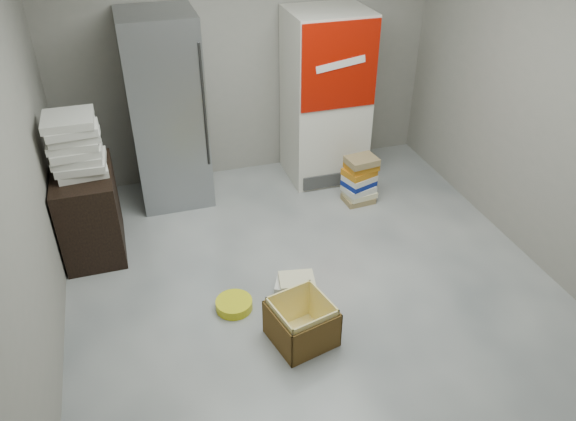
% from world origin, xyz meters
% --- Properties ---
extents(ground, '(5.00, 5.00, 0.00)m').
position_xyz_m(ground, '(0.00, 0.00, 0.00)').
color(ground, beige).
rests_on(ground, ground).
extents(room_shell, '(4.04, 5.04, 2.82)m').
position_xyz_m(room_shell, '(0.00, 0.00, 1.80)').
color(room_shell, gray).
rests_on(room_shell, ground).
extents(steel_fridge, '(0.70, 0.72, 1.90)m').
position_xyz_m(steel_fridge, '(-0.90, 2.13, 0.95)').
color(steel_fridge, '#9DA0A5').
rests_on(steel_fridge, ground).
extents(coke_cooler, '(0.80, 0.73, 1.80)m').
position_xyz_m(coke_cooler, '(0.75, 2.12, 0.90)').
color(coke_cooler, silver).
rests_on(coke_cooler, ground).
extents(wood_shelf, '(0.50, 0.80, 0.80)m').
position_xyz_m(wood_shelf, '(-1.73, 1.40, 0.40)').
color(wood_shelf, black).
rests_on(wood_shelf, ground).
extents(supply_box_stack, '(0.45, 0.44, 0.52)m').
position_xyz_m(supply_box_stack, '(-1.72, 1.40, 1.06)').
color(supply_box_stack, white).
rests_on(supply_box_stack, wood_shelf).
extents(phonebook_stack_main, '(0.36, 0.32, 0.51)m').
position_xyz_m(phonebook_stack_main, '(0.90, 1.45, 0.26)').
color(phonebook_stack_main, '#917B50').
rests_on(phonebook_stack_main, ground).
extents(phonebook_stack_side, '(0.37, 0.33, 0.13)m').
position_xyz_m(phonebook_stack_side, '(-0.17, 0.30, 0.07)').
color(phonebook_stack_side, beige).
rests_on(phonebook_stack_side, ground).
extents(cardboard_box, '(0.52, 0.52, 0.35)m').
position_xyz_m(cardboard_box, '(-0.28, -0.23, 0.14)').
color(cardboard_box, yellow).
rests_on(cardboard_box, ground).
extents(bucket_lid, '(0.37, 0.37, 0.08)m').
position_xyz_m(bucket_lid, '(-0.70, 0.24, 0.04)').
color(bucket_lid, yellow).
rests_on(bucket_lid, ground).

